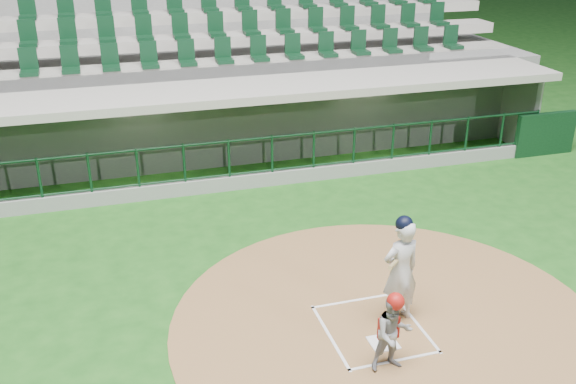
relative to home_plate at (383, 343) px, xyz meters
name	(u,v)px	position (x,y,z in m)	size (l,w,h in m)	color
ground	(366,319)	(0.00, 0.70, -0.02)	(120.00, 120.00, 0.00)	#184D16
dirt_circle	(387,323)	(0.30, 0.50, -0.02)	(7.20, 7.20, 0.01)	brown
home_plate	(383,343)	(0.00, 0.00, 0.00)	(0.43, 0.43, 0.02)	white
batter_box_chalk	(373,328)	(0.00, 0.40, 0.00)	(1.55, 1.80, 0.01)	white
dugout_structure	(256,126)	(0.07, 8.53, 0.93)	(16.40, 3.70, 3.00)	gray
seating_deck	(230,82)	(0.00, 11.61, 1.40)	(17.00, 6.72, 5.15)	slate
batter	(401,269)	(0.50, 0.56, 0.94)	(0.90, 0.91, 1.90)	silver
catcher	(393,332)	(-0.14, -0.56, 0.63)	(0.60, 0.47, 1.30)	gray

